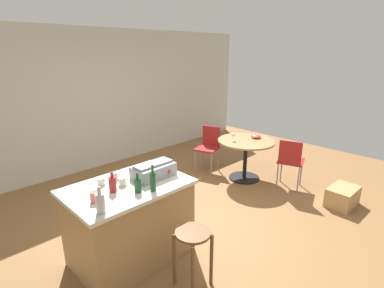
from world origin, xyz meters
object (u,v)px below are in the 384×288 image
bottle_1 (100,203)px  cardboard_box (342,196)px  folding_chair_far (290,160)px  bottle_3 (113,184)px  cup_0 (101,181)px  cup_3 (95,197)px  bottle_2 (153,181)px  cup_1 (114,176)px  wooden_stool (193,245)px  bottle_0 (138,185)px  toolbox (153,170)px  cup_2 (122,182)px  serving_bowl (256,136)px  folding_chair_near (209,145)px  dining_table (246,149)px  wine_glass (233,135)px  kitchen_island (130,222)px

bottle_1 → cardboard_box: 3.68m
folding_chair_far → bottle_3: size_ratio=4.04×
cup_0 → cup_3: (-0.23, -0.30, 0.01)m
bottle_2 → bottle_3: bearing=139.3°
cardboard_box → cup_1: bearing=154.1°
wooden_stool → bottle_0: (-0.21, 0.58, 0.53)m
toolbox → cup_2: 0.38m
cardboard_box → bottle_2: bearing=161.4°
bottle_1 → serving_bowl: (3.44, 0.66, -0.23)m
bottle_1 → folding_chair_near: bearing=25.7°
dining_table → bottle_0: bearing=-167.6°
cardboard_box → cup_2: bearing=156.9°
folding_chair_near → cup_2: (-2.59, -1.11, 0.44)m
folding_chair_near → cup_1: 2.78m
dining_table → folding_chair_near: 0.77m
folding_chair_far → bottle_0: bottle_0 is taller
toolbox → wine_glass: size_ratio=3.26×
wine_glass → serving_bowl: wine_glass is taller
cup_0 → cup_2: (0.15, -0.17, 0.00)m
wooden_stool → serving_bowl: (2.76, 1.14, 0.32)m
bottle_1 → serving_bowl: bottle_1 is taller
folding_chair_far → bottle_0: bearing=176.5°
kitchen_island → cardboard_box: (2.98, -1.26, -0.31)m
toolbox → serving_bowl: size_ratio=2.60×
bottle_0 → wine_glass: bottle_0 is taller
bottle_2 → cup_2: bearing=116.2°
wine_glass → serving_bowl: size_ratio=0.80×
toolbox → bottle_3: bottle_3 is taller
dining_table → cardboard_box: dining_table is taller
wooden_stool → bottle_0: bottle_0 is taller
toolbox → serving_bowl: bearing=8.0°
bottle_1 → folding_chair_far: bearing=-1.2°
wooden_stool → bottle_1: (-0.68, 0.47, 0.54)m
bottle_0 → cup_2: (-0.03, 0.24, -0.04)m
bottle_3 → cup_3: bottle_3 is taller
kitchen_island → cup_2: 0.50m
bottle_1 → bottle_2: (0.60, 0.02, 0.01)m
cup_2 → cup_3: bearing=-161.2°
bottle_1 → cup_0: bearing=61.2°
dining_table → folding_chair_far: (0.19, -0.78, -0.04)m
dining_table → cup_1: 2.79m
bottle_0 → wine_glass: bearing=16.5°
folding_chair_near → cardboard_box: 2.46m
bottle_3 → wine_glass: size_ratio=1.53×
bottle_1 → bottle_3: (0.29, 0.29, -0.01)m
toolbox → cup_3: size_ratio=3.88×
toolbox → bottle_2: bottle_2 is taller
bottle_3 → cup_1: bottle_3 is taller
wooden_stool → folding_chair_far: folding_chair_far is taller
folding_chair_near → wine_glass: wine_glass is taller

